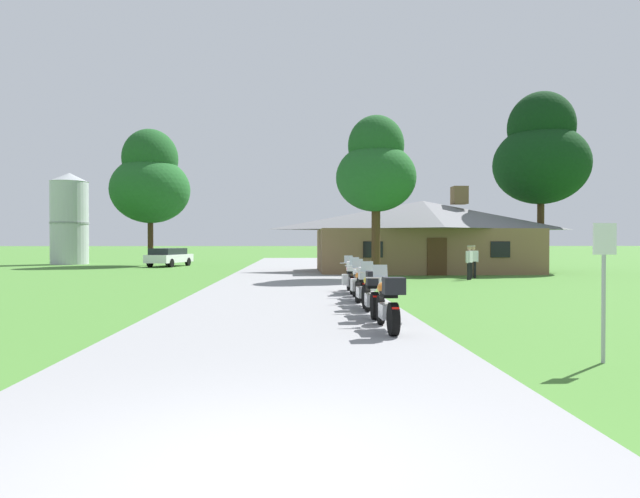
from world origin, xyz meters
name	(u,v)px	position (x,y,z in m)	size (l,w,h in m)	color
ground_plane	(288,284)	(0.00, 20.00, 0.00)	(500.00, 500.00, 0.00)	#42752D
asphalt_driveway	(287,287)	(0.00, 18.00, 0.03)	(6.40, 80.00, 0.06)	gray
motorcycle_orange_nearest_to_camera	(388,303)	(2.20, 6.65, 0.62)	(0.66, 2.08, 1.30)	black
motorcycle_yellow_second_in_row	(372,293)	(2.19, 8.85, 0.62)	(0.66, 2.08, 1.30)	black
motorcycle_orange_third_in_row	(363,286)	(2.22, 10.88, 0.62)	(0.66, 2.08, 1.30)	black
motorcycle_white_fourth_in_row	(360,282)	(2.36, 12.58, 0.61)	(0.80, 2.08, 1.30)	black
motorcycle_red_farthest_in_row	(351,277)	(2.32, 14.88, 0.61)	(0.72, 2.08, 1.30)	black
stone_lodge	(423,235)	(8.23, 29.07, 2.28)	(13.58, 7.22, 5.32)	brown
bystander_white_shirt_near_lodge	(473,260)	(9.50, 23.34, 0.95)	(0.55, 0.23, 1.69)	black
bystander_white_shirt_beside_signpost	(469,261)	(8.90, 22.10, 0.95)	(0.40, 0.44, 1.69)	black
metal_signpost_roadside	(604,275)	(5.04, 3.87, 1.35)	(0.36, 0.06, 2.14)	#9EA0A5
tree_right_of_lodge	(541,153)	(16.19, 30.13, 7.58)	(6.02, 6.02, 11.54)	#422D19
tree_left_far	(150,181)	(-11.21, 39.63, 6.77)	(6.24, 6.24, 10.86)	#422D19
tree_by_lodge_front	(376,169)	(4.38, 22.85, 5.54)	(4.02, 4.02, 8.20)	#422D19
metal_silo_distant	(69,219)	(-18.69, 42.41, 3.86)	(3.11, 3.11, 7.70)	#B2B7BC
parked_white_suv_far_left	(169,256)	(-9.32, 37.75, 0.78)	(2.90, 4.91, 1.40)	silver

